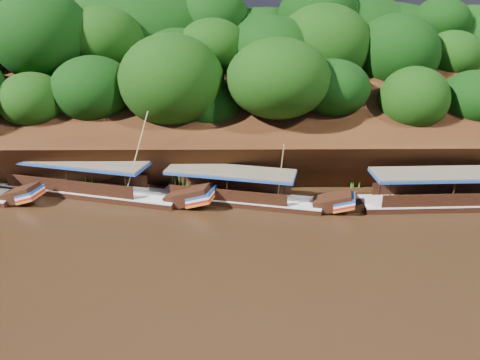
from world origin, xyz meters
name	(u,v)px	position (x,y,z in m)	size (l,w,h in m)	color
ground	(276,253)	(0.00, 0.00, 0.00)	(160.00, 160.00, 0.00)	black
riverbank	(258,121)	(-0.01, 22.73, 1.89)	(120.00, 30.06, 19.40)	black
boat_0	(467,198)	(14.07, 6.30, 0.58)	(15.98, 2.98, 7.29)	black
boat_1	(250,196)	(-1.32, 6.95, 0.54)	(13.98, 5.12, 5.41)	black
boat_2	(98,188)	(-12.60, 8.47, 0.61)	(17.04, 6.64, 7.05)	black
reeds	(219,179)	(-3.59, 9.46, 0.90)	(49.76, 2.63, 2.21)	#34721C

